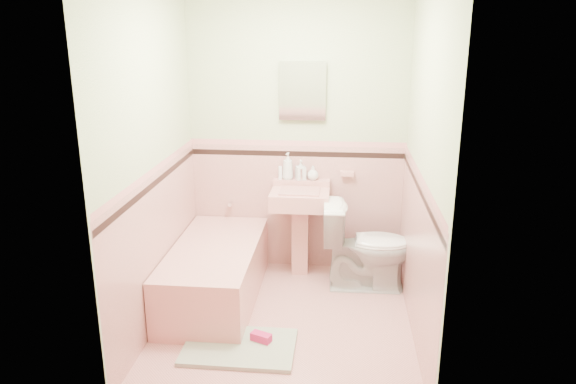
# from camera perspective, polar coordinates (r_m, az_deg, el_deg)

# --- Properties ---
(floor) EXTENTS (2.20, 2.20, 0.00)m
(floor) POSITION_cam_1_polar(r_m,az_deg,el_deg) (4.51, -0.32, -13.20)
(floor) COLOR #D7938C
(floor) RESTS_ON ground
(wall_back) EXTENTS (2.50, 0.00, 2.50)m
(wall_back) POSITION_cam_1_polar(r_m,az_deg,el_deg) (5.10, 0.94, 5.45)
(wall_back) COLOR #F4E9C7
(wall_back) RESTS_ON ground
(wall_front) EXTENTS (2.50, 0.00, 2.50)m
(wall_front) POSITION_cam_1_polar(r_m,az_deg,el_deg) (2.98, -2.54, -2.87)
(wall_front) COLOR #F4E9C7
(wall_front) RESTS_ON ground
(wall_left) EXTENTS (0.00, 2.50, 2.50)m
(wall_left) POSITION_cam_1_polar(r_m,az_deg,el_deg) (4.25, -13.90, 2.64)
(wall_left) COLOR #F4E9C7
(wall_left) RESTS_ON ground
(wall_right) EXTENTS (0.00, 2.50, 2.50)m
(wall_right) POSITION_cam_1_polar(r_m,az_deg,el_deg) (4.05, 13.87, 1.97)
(wall_right) COLOR #F4E9C7
(wall_right) RESTS_ON ground
(wainscot_back) EXTENTS (2.00, 0.00, 2.00)m
(wainscot_back) POSITION_cam_1_polar(r_m,az_deg,el_deg) (5.25, 0.89, -1.55)
(wainscot_back) COLOR #D99891
(wainscot_back) RESTS_ON ground
(wainscot_front) EXTENTS (2.00, 0.00, 2.00)m
(wainscot_front) POSITION_cam_1_polar(r_m,az_deg,el_deg) (3.27, -2.36, -13.58)
(wainscot_front) COLOR #D99891
(wainscot_front) RESTS_ON ground
(wainscot_left) EXTENTS (0.00, 2.20, 2.20)m
(wainscot_left) POSITION_cam_1_polar(r_m,az_deg,el_deg) (4.44, -13.17, -5.51)
(wainscot_left) COLOR #D99891
(wainscot_left) RESTS_ON ground
(wainscot_right) EXTENTS (0.00, 2.20, 2.20)m
(wainscot_right) POSITION_cam_1_polar(r_m,az_deg,el_deg) (4.26, 13.10, -6.51)
(wainscot_right) COLOR #D99891
(wainscot_right) RESTS_ON ground
(accent_back) EXTENTS (2.00, 0.00, 2.00)m
(accent_back) POSITION_cam_1_polar(r_m,az_deg,el_deg) (5.11, 0.91, 3.98)
(accent_back) COLOR black
(accent_back) RESTS_ON ground
(accent_front) EXTENTS (2.00, 0.00, 2.00)m
(accent_front) POSITION_cam_1_polar(r_m,az_deg,el_deg) (3.05, -2.46, -5.06)
(accent_front) COLOR black
(accent_front) RESTS_ON ground
(accent_left) EXTENTS (0.00, 2.20, 2.20)m
(accent_left) POSITION_cam_1_polar(r_m,az_deg,el_deg) (4.27, -13.56, 0.95)
(accent_left) COLOR black
(accent_left) RESTS_ON ground
(accent_right) EXTENTS (0.00, 2.20, 2.20)m
(accent_right) POSITION_cam_1_polar(r_m,az_deg,el_deg) (4.08, 13.49, 0.21)
(accent_right) COLOR black
(accent_right) RESTS_ON ground
(cap_back) EXTENTS (2.00, 0.00, 2.00)m
(cap_back) POSITION_cam_1_polar(r_m,az_deg,el_deg) (5.09, 0.92, 5.08)
(cap_back) COLOR #D78685
(cap_back) RESTS_ON ground
(cap_front) EXTENTS (2.00, 0.00, 2.00)m
(cap_front) POSITION_cam_1_polar(r_m,az_deg,el_deg) (3.01, -2.48, -3.29)
(cap_front) COLOR #D78685
(cap_front) RESTS_ON ground
(cap_left) EXTENTS (0.00, 2.20, 2.20)m
(cap_left) POSITION_cam_1_polar(r_m,az_deg,el_deg) (4.25, -13.65, 2.24)
(cap_left) COLOR #D78685
(cap_left) RESTS_ON ground
(cap_right) EXTENTS (0.00, 2.20, 2.20)m
(cap_right) POSITION_cam_1_polar(r_m,az_deg,el_deg) (4.06, 13.59, 1.57)
(cap_right) COLOR #D78685
(cap_right) RESTS_ON ground
(bathtub) EXTENTS (0.70, 1.50, 0.45)m
(bathtub) POSITION_cam_1_polar(r_m,az_deg,el_deg) (4.79, -7.51, -8.42)
(bathtub) COLOR tan
(bathtub) RESTS_ON floor
(tub_faucet) EXTENTS (0.04, 0.12, 0.04)m
(tub_faucet) POSITION_cam_1_polar(r_m,az_deg,el_deg) (5.29, -5.95, -1.15)
(tub_faucet) COLOR silver
(tub_faucet) RESTS_ON wall_back
(sink) EXTENTS (0.53, 0.48, 0.83)m
(sink) POSITION_cam_1_polar(r_m,az_deg,el_deg) (5.10, 1.23, -4.35)
(sink) COLOR tan
(sink) RESTS_ON floor
(sink_faucet) EXTENTS (0.02, 0.02, 0.10)m
(sink_faucet) POSITION_cam_1_polar(r_m,az_deg,el_deg) (5.06, 1.39, 1.89)
(sink_faucet) COLOR silver
(sink_faucet) RESTS_ON sink
(medicine_cabinet) EXTENTS (0.39, 0.04, 0.49)m
(medicine_cabinet) POSITION_cam_1_polar(r_m,az_deg,el_deg) (4.99, 1.52, 10.44)
(medicine_cabinet) COLOR white
(medicine_cabinet) RESTS_ON wall_back
(soap_dish) EXTENTS (0.12, 0.07, 0.04)m
(soap_dish) POSITION_cam_1_polar(r_m,az_deg,el_deg) (5.11, 6.15, 1.93)
(soap_dish) COLOR tan
(soap_dish) RESTS_ON wall_back
(soap_bottle_left) EXTENTS (0.12, 0.12, 0.25)m
(soap_bottle_left) POSITION_cam_1_polar(r_m,az_deg,el_deg) (5.10, -0.02, 2.70)
(soap_bottle_left) COLOR #B2B2B2
(soap_bottle_left) RESTS_ON sink
(soap_bottle_mid) EXTENTS (0.11, 0.11, 0.19)m
(soap_bottle_mid) POSITION_cam_1_polar(r_m,az_deg,el_deg) (5.10, 1.34, 2.31)
(soap_bottle_mid) COLOR #B2B2B2
(soap_bottle_mid) RESTS_ON sink
(soap_bottle_right) EXTENTS (0.11, 0.11, 0.13)m
(soap_bottle_right) POSITION_cam_1_polar(r_m,az_deg,el_deg) (5.10, 2.60, 1.99)
(soap_bottle_right) COLOR #B2B2B2
(soap_bottle_right) RESTS_ON sink
(tube) EXTENTS (0.04, 0.04, 0.12)m
(tube) POSITION_cam_1_polar(r_m,az_deg,el_deg) (5.12, -0.80, 2.01)
(tube) COLOR white
(tube) RESTS_ON sink
(toilet) EXTENTS (0.79, 0.46, 0.80)m
(toilet) POSITION_cam_1_polar(r_m,az_deg,el_deg) (4.92, 8.22, -5.54)
(toilet) COLOR white
(toilet) RESTS_ON floor
(bucket) EXTENTS (0.28, 0.28, 0.23)m
(bucket) POSITION_cam_1_polar(r_m,az_deg,el_deg) (5.14, 6.19, -7.87)
(bucket) COLOR #131495
(bucket) RESTS_ON floor
(bath_mat) EXTENTS (0.81, 0.54, 0.03)m
(bath_mat) POSITION_cam_1_polar(r_m,az_deg,el_deg) (4.17, -5.05, -15.72)
(bath_mat) COLOR gray
(bath_mat) RESTS_ON floor
(shoe) EXTENTS (0.17, 0.12, 0.06)m
(shoe) POSITION_cam_1_polar(r_m,az_deg,el_deg) (4.18, -2.81, -14.80)
(shoe) COLOR #BF1E59
(shoe) RESTS_ON bath_mat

